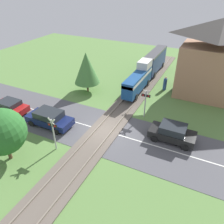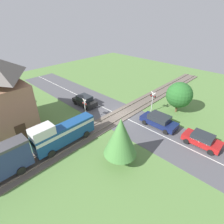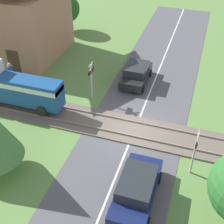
{
  "view_description": "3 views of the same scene",
  "coord_description": "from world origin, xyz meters",
  "px_view_note": "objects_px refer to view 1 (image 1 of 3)",
  "views": [
    {
      "loc": [
        7.71,
        -14.29,
        12.33
      ],
      "look_at": [
        0.0,
        1.56,
        1.2
      ],
      "focal_mm": 35.0,
      "sensor_mm": 36.0,
      "label": 1
    },
    {
      "loc": [
        -13.54,
        15.61,
        12.48
      ],
      "look_at": [
        0.0,
        1.56,
        1.2
      ],
      "focal_mm": 28.0,
      "sensor_mm": 36.0,
      "label": 2
    },
    {
      "loc": [
        -15.22,
        -3.39,
        13.66
      ],
      "look_at": [
        0.0,
        1.56,
        1.2
      ],
      "focal_mm": 50.0,
      "sensor_mm": 36.0,
      "label": 3
    }
  ],
  "objects_px": {
    "pedestrian_by_station": "(165,84)",
    "car_near_crossing": "(49,118)",
    "car_far_side": "(172,132)",
    "train": "(148,68)",
    "crossing_signal_east_approach": "(146,100)",
    "station_building": "(214,61)",
    "car_behind_queue": "(10,106)",
    "crossing_signal_west_approach": "(53,130)"
  },
  "relations": [
    {
      "from": "pedestrian_by_station",
      "to": "car_near_crossing",
      "type": "bearing_deg",
      "value": -122.62
    },
    {
      "from": "car_near_crossing",
      "to": "car_far_side",
      "type": "bearing_deg",
      "value": 14.65
    },
    {
      "from": "train",
      "to": "crossing_signal_east_approach",
      "type": "xyz_separation_m",
      "value": [
        2.5,
        -8.45,
        0.11
      ]
    },
    {
      "from": "crossing_signal_east_approach",
      "to": "car_far_side",
      "type": "bearing_deg",
      "value": -36.52
    },
    {
      "from": "train",
      "to": "station_building",
      "type": "height_order",
      "value": "station_building"
    },
    {
      "from": "car_behind_queue",
      "to": "crossing_signal_west_approach",
      "type": "height_order",
      "value": "crossing_signal_west_approach"
    },
    {
      "from": "train",
      "to": "crossing_signal_east_approach",
      "type": "distance_m",
      "value": 8.81
    },
    {
      "from": "car_far_side",
      "to": "pedestrian_by_station",
      "type": "relative_size",
      "value": 2.26
    },
    {
      "from": "crossing_signal_west_approach",
      "to": "car_far_side",
      "type": "bearing_deg",
      "value": 32.73
    },
    {
      "from": "car_near_crossing",
      "to": "station_building",
      "type": "bearing_deg",
      "value": 45.17
    },
    {
      "from": "crossing_signal_east_approach",
      "to": "crossing_signal_west_approach",
      "type": "bearing_deg",
      "value": -122.4
    },
    {
      "from": "crossing_signal_east_approach",
      "to": "pedestrian_by_station",
      "type": "relative_size",
      "value": 1.77
    },
    {
      "from": "car_near_crossing",
      "to": "car_behind_queue",
      "type": "height_order",
      "value": "car_near_crossing"
    },
    {
      "from": "car_far_side",
      "to": "station_building",
      "type": "height_order",
      "value": "station_building"
    },
    {
      "from": "car_behind_queue",
      "to": "pedestrian_by_station",
      "type": "relative_size",
      "value": 2.18
    },
    {
      "from": "train",
      "to": "car_far_side",
      "type": "height_order",
      "value": "train"
    },
    {
      "from": "car_far_side",
      "to": "crossing_signal_east_approach",
      "type": "bearing_deg",
      "value": 143.48
    },
    {
      "from": "crossing_signal_east_approach",
      "to": "station_building",
      "type": "xyz_separation_m",
      "value": [
        5.17,
        7.52,
        2.3
      ]
    },
    {
      "from": "train",
      "to": "car_near_crossing",
      "type": "xyz_separation_m",
      "value": [
        -5.16,
        -13.83,
        -1.05
      ]
    },
    {
      "from": "train",
      "to": "car_behind_queue",
      "type": "distance_m",
      "value": 17.3
    },
    {
      "from": "pedestrian_by_station",
      "to": "car_behind_queue",
      "type": "bearing_deg",
      "value": -136.59
    },
    {
      "from": "car_near_crossing",
      "to": "car_behind_queue",
      "type": "distance_m",
      "value": 5.18
    },
    {
      "from": "car_far_side",
      "to": "station_building",
      "type": "bearing_deg",
      "value": 79.8
    },
    {
      "from": "crossing_signal_west_approach",
      "to": "station_building",
      "type": "distance_m",
      "value": 18.58
    },
    {
      "from": "crossing_signal_west_approach",
      "to": "car_near_crossing",
      "type": "bearing_deg",
      "value": 136.89
    },
    {
      "from": "train",
      "to": "pedestrian_by_station",
      "type": "height_order",
      "value": "train"
    },
    {
      "from": "car_near_crossing",
      "to": "crossing_signal_west_approach",
      "type": "height_order",
      "value": "crossing_signal_west_approach"
    },
    {
      "from": "station_building",
      "to": "train",
      "type": "bearing_deg",
      "value": 173.08
    },
    {
      "from": "car_near_crossing",
      "to": "pedestrian_by_station",
      "type": "relative_size",
      "value": 2.6
    },
    {
      "from": "crossing_signal_east_approach",
      "to": "station_building",
      "type": "bearing_deg",
      "value": 55.52
    },
    {
      "from": "car_near_crossing",
      "to": "crossing_signal_east_approach",
      "type": "bearing_deg",
      "value": 35.07
    },
    {
      "from": "car_near_crossing",
      "to": "station_building",
      "type": "height_order",
      "value": "station_building"
    },
    {
      "from": "car_behind_queue",
      "to": "crossing_signal_east_approach",
      "type": "height_order",
      "value": "crossing_signal_east_approach"
    },
    {
      "from": "crossing_signal_east_approach",
      "to": "station_building",
      "type": "height_order",
      "value": "station_building"
    },
    {
      "from": "car_near_crossing",
      "to": "pedestrian_by_station",
      "type": "height_order",
      "value": "pedestrian_by_station"
    },
    {
      "from": "crossing_signal_east_approach",
      "to": "station_building",
      "type": "relative_size",
      "value": 0.35
    },
    {
      "from": "train",
      "to": "pedestrian_by_station",
      "type": "distance_m",
      "value": 3.3
    },
    {
      "from": "car_far_side",
      "to": "car_behind_queue",
      "type": "height_order",
      "value": "car_far_side"
    },
    {
      "from": "car_behind_queue",
      "to": "pedestrian_by_station",
      "type": "height_order",
      "value": "pedestrian_by_station"
    },
    {
      "from": "train",
      "to": "crossing_signal_west_approach",
      "type": "bearing_deg",
      "value": -98.7
    },
    {
      "from": "car_near_crossing",
      "to": "station_building",
      "type": "xyz_separation_m",
      "value": [
        12.82,
        12.9,
        3.47
      ]
    },
    {
      "from": "car_far_side",
      "to": "crossing_signal_west_approach",
      "type": "height_order",
      "value": "crossing_signal_west_approach"
    }
  ]
}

